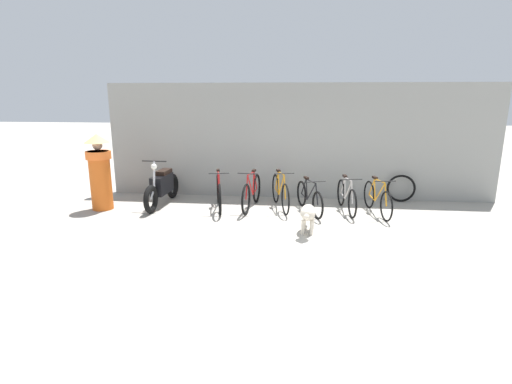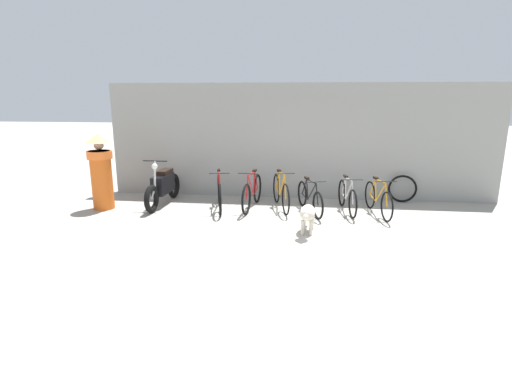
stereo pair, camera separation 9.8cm
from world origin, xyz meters
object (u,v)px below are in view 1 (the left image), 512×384
(bicycle_1, at_px, (252,193))
(bicycle_2, at_px, (280,192))
(bicycle_4, at_px, (346,197))
(bicycle_0, at_px, (219,193))
(person_in_robes, at_px, (100,170))
(stray_dog, at_px, (308,214))
(bicycle_5, at_px, (377,199))
(motorcycle, at_px, (162,187))
(bicycle_3, at_px, (309,198))
(spare_tire_left, at_px, (401,188))

(bicycle_1, distance_m, bicycle_2, 0.67)
(bicycle_2, xyz_separation_m, bicycle_4, (1.52, -0.10, -0.04))
(bicycle_0, bearing_deg, person_in_robes, -96.83)
(person_in_robes, bearing_deg, stray_dog, 166.84)
(bicycle_5, xyz_separation_m, stray_dog, (-1.57, -1.47, 0.05))
(bicycle_5, distance_m, motorcycle, 5.03)
(bicycle_2, distance_m, bicycle_3, 0.71)
(bicycle_4, relative_size, stray_dog, 1.62)
(bicycle_3, bearing_deg, bicycle_4, 80.71)
(bicycle_0, distance_m, bicycle_4, 2.94)
(person_in_robes, bearing_deg, bicycle_2, -172.02)
(stray_dog, bearing_deg, bicycle_4, 155.53)
(motorcycle, relative_size, person_in_robes, 1.15)
(bicycle_4, distance_m, stray_dog, 1.84)
(bicycle_4, bearing_deg, bicycle_2, -101.86)
(bicycle_3, bearing_deg, motorcycle, -112.03)
(bicycle_0, distance_m, stray_dog, 2.54)
(bicycle_1, distance_m, bicycle_4, 2.19)
(stray_dog, bearing_deg, bicycle_3, -177.34)
(bicycle_3, distance_m, motorcycle, 3.53)
(bicycle_3, height_order, stray_dog, bicycle_3)
(person_in_robes, bearing_deg, bicycle_1, -171.79)
(bicycle_1, distance_m, stray_dog, 2.08)
(bicycle_0, bearing_deg, motorcycle, -110.20)
(bicycle_3, height_order, bicycle_5, bicycle_5)
(spare_tire_left, bearing_deg, stray_dog, -132.15)
(bicycle_0, height_order, spare_tire_left, bicycle_0)
(bicycle_0, xyz_separation_m, bicycle_5, (3.61, -0.05, -0.03))
(motorcycle, distance_m, stray_dog, 3.85)
(motorcycle, relative_size, spare_tire_left, 2.92)
(bicycle_3, relative_size, bicycle_4, 0.98)
(person_in_robes, relative_size, spare_tire_left, 2.54)
(bicycle_0, xyz_separation_m, bicycle_1, (0.76, 0.12, -0.01))
(bicycle_2, distance_m, person_in_robes, 4.20)
(bicycle_0, height_order, bicycle_4, bicycle_0)
(bicycle_0, relative_size, spare_tire_left, 2.57)
(bicycle_2, bearing_deg, bicycle_4, 71.09)
(bicycle_1, bearing_deg, bicycle_2, 102.24)
(bicycle_0, bearing_deg, bicycle_3, 75.19)
(bicycle_2, distance_m, bicycle_5, 2.19)
(bicycle_3, xyz_separation_m, spare_tire_left, (2.30, 1.14, 0.01))
(bicycle_1, bearing_deg, motorcycle, -84.72)
(bicycle_4, relative_size, person_in_robes, 0.94)
(bicycle_4, height_order, motorcycle, motorcycle)
(bicycle_5, bearing_deg, bicycle_1, -103.98)
(bicycle_1, bearing_deg, bicycle_0, -74.42)
(bicycle_0, distance_m, spare_tire_left, 4.53)
(bicycle_0, xyz_separation_m, person_in_robes, (-2.71, -0.31, 0.54))
(bicycle_0, xyz_separation_m, spare_tire_left, (4.39, 1.09, -0.04))
(bicycle_2, bearing_deg, bicycle_5, 68.76)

